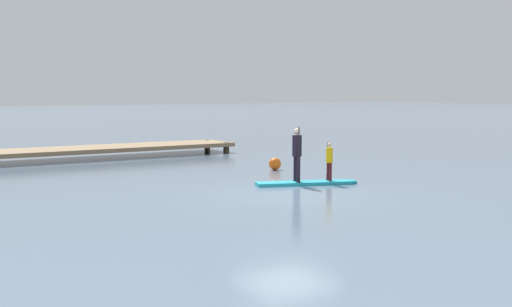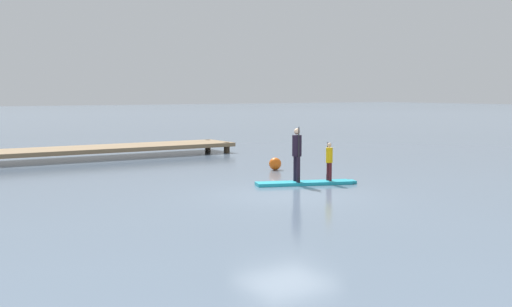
{
  "view_description": "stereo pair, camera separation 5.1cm",
  "coord_description": "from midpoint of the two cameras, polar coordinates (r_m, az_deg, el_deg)",
  "views": [
    {
      "loc": [
        -10.09,
        -14.05,
        2.85
      ],
      "look_at": [
        0.98,
        3.07,
        0.86
      ],
      "focal_mm": 44.37,
      "sensor_mm": 36.0,
      "label": 1
    },
    {
      "loc": [
        -10.05,
        -14.08,
        2.85
      ],
      "look_at": [
        0.98,
        3.07,
        0.86
      ],
      "focal_mm": 44.37,
      "sensor_mm": 36.0,
      "label": 2
    }
  ],
  "objects": [
    {
      "name": "paddler_adult",
      "position": [
        19.39,
        3.79,
        0.21
      ],
      "size": [
        0.38,
        0.49,
        1.7
      ],
      "color": "black",
      "rests_on": "paddleboard_near"
    },
    {
      "name": "floating_dock",
      "position": [
        28.05,
        -14.99,
        0.35
      ],
      "size": [
        13.43,
        2.47,
        0.48
      ],
      "color": "#846B4C",
      "rests_on": "ground"
    },
    {
      "name": "mooring_buoy_near",
      "position": [
        23.19,
        1.8,
        -0.93
      ],
      "size": [
        0.45,
        0.45,
        0.45
      ],
      "primitive_type": "sphere",
      "color": "orange",
      "rests_on": "ground"
    },
    {
      "name": "ground_plane",
      "position": [
        17.54,
        2.82,
        -3.79
      ],
      "size": [
        240.0,
        240.0,
        0.0
      ],
      "primitive_type": "plane",
      "color": "slate"
    },
    {
      "name": "paddleboard_near",
      "position": [
        19.59,
        4.6,
        -2.67
      ],
      "size": [
        3.12,
        1.62,
        0.1
      ],
      "color": "#1E9EB2",
      "rests_on": "ground"
    },
    {
      "name": "paddler_child_solo",
      "position": [
        19.73,
        6.69,
        -0.53
      ],
      "size": [
        0.27,
        0.39,
        1.19
      ],
      "color": "#4C1419",
      "rests_on": "paddleboard_near"
    }
  ]
}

